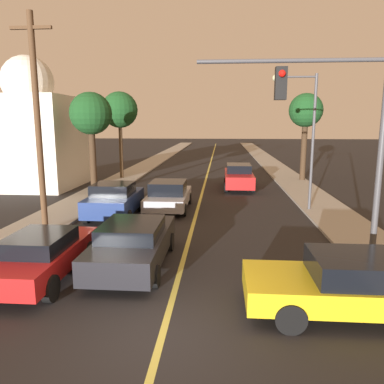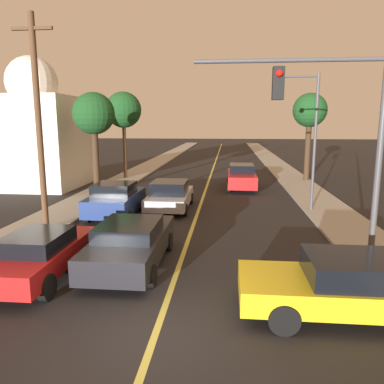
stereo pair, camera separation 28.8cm
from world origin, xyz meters
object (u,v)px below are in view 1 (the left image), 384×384
at_px(car_near_lane_front, 133,243).
at_px(car_outer_lane_second, 114,200).
at_px(streetlamp_right, 303,122).
at_px(utility_pole_left, 38,122).
at_px(car_outer_lane_front, 43,255).
at_px(car_near_lane_second, 169,195).
at_px(tree_left_near, 91,115).
at_px(domed_building_left, 31,133).
at_px(car_crossing_right, 352,284).
at_px(traffic_signal_mast, 338,124).
at_px(tree_left_far, 120,110).
at_px(tree_right_near, 306,112).
at_px(car_far_oncoming, 239,176).

distance_m(car_near_lane_front, car_outer_lane_second, 6.51).
relative_size(streetlamp_right, utility_pole_left, 0.79).
distance_m(car_outer_lane_front, utility_pole_left, 6.18).
bearing_deg(car_near_lane_second, tree_left_near, 145.06).
bearing_deg(domed_building_left, car_crossing_right, -45.90).
xyz_separation_m(car_near_lane_front, traffic_signal_mast, (5.97, 0.11, 3.63)).
bearing_deg(car_near_lane_front, car_outer_lane_second, 111.09).
relative_size(car_near_lane_second, domed_building_left, 0.52).
bearing_deg(utility_pole_left, car_outer_lane_second, 53.18).
relative_size(car_near_lane_front, car_near_lane_second, 1.07).
bearing_deg(car_near_lane_second, tree_left_far, 116.89).
bearing_deg(tree_left_near, car_crossing_right, -52.01).
relative_size(car_outer_lane_front, tree_left_near, 0.71).
relative_size(car_near_lane_second, car_outer_lane_second, 1.11).
bearing_deg(car_near_lane_front, tree_right_near, 63.80).
bearing_deg(domed_building_left, car_far_oncoming, 2.05).
relative_size(car_outer_lane_second, utility_pole_left, 0.49).
distance_m(car_outer_lane_front, traffic_signal_mast, 9.18).
bearing_deg(car_far_oncoming, tree_right_near, -144.56).
height_order(car_crossing_right, domed_building_left, domed_building_left).
xyz_separation_m(car_near_lane_front, tree_left_near, (-5.19, 11.47, 4.12)).
bearing_deg(traffic_signal_mast, car_near_lane_front, -178.92).
bearing_deg(tree_left_far, car_outer_lane_second, -76.60).
relative_size(car_outer_lane_front, car_far_oncoming, 0.85).
relative_size(car_far_oncoming, tree_left_far, 0.77).
height_order(car_outer_lane_second, car_far_oncoming, car_outer_lane_second).
xyz_separation_m(traffic_signal_mast, tree_left_far, (-11.19, 18.01, 0.98)).
xyz_separation_m(car_near_lane_front, tree_left_far, (-5.21, 18.12, 4.61)).
height_order(car_near_lane_second, car_outer_lane_second, car_outer_lane_second).
height_order(car_outer_lane_second, domed_building_left, domed_building_left).
xyz_separation_m(car_crossing_right, streetlamp_right, (0.87, 10.54, 3.69)).
height_order(traffic_signal_mast, tree_left_near, traffic_signal_mast).
bearing_deg(tree_left_near, car_near_lane_front, -65.66).
bearing_deg(car_near_lane_second, car_outer_lane_front, -104.57).
bearing_deg(tree_right_near, streetlamp_right, -102.75).
relative_size(traffic_signal_mast, streetlamp_right, 0.94).
bearing_deg(car_far_oncoming, streetlamp_right, 112.66).
height_order(car_crossing_right, traffic_signal_mast, traffic_signal_mast).
bearing_deg(domed_building_left, tree_left_near, -26.65).
xyz_separation_m(traffic_signal_mast, tree_left_near, (-11.16, 11.35, 0.49)).
height_order(car_near_lane_front, car_crossing_right, car_near_lane_front).
distance_m(car_outer_lane_front, streetlamp_right, 13.35).
relative_size(car_near_lane_second, utility_pole_left, 0.54).
xyz_separation_m(car_outer_lane_second, car_crossing_right, (8.10, -8.62, -0.08)).
distance_m(car_near_lane_second, car_outer_lane_front, 9.32).
height_order(car_far_oncoming, streetlamp_right, streetlamp_right).
height_order(car_near_lane_second, tree_left_near, tree_left_near).
xyz_separation_m(car_outer_lane_second, traffic_signal_mast, (8.32, -5.96, 3.56)).
bearing_deg(domed_building_left, utility_pole_left, -61.33).
xyz_separation_m(tree_right_near, domed_building_left, (-19.24, -4.09, -1.50)).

